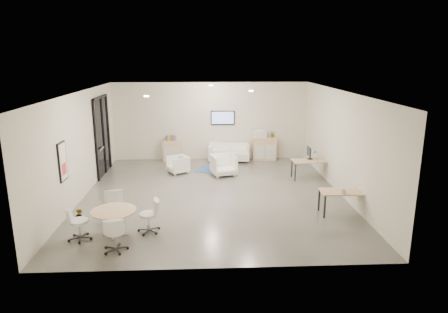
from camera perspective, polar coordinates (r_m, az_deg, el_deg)
room_shell at (r=12.16m, az=-1.59°, el=1.68°), size 9.60×10.60×4.80m
glass_door at (r=15.10m, az=-17.00°, el=3.15°), size 0.09×1.90×2.85m
artwork at (r=11.25m, az=-22.07°, el=-0.69°), size 0.05×0.54×1.04m
wall_tv at (r=16.54m, az=-0.20°, el=5.55°), size 0.98×0.06×0.58m
ceiling_spots at (r=12.75m, az=-2.64°, el=9.44°), size 3.14×4.14×0.03m
sideboard_left at (r=16.65m, az=-7.41°, el=0.84°), size 0.75×0.39×0.85m
sideboard_right at (r=16.73m, az=5.77°, el=1.16°), size 0.97×0.47×0.97m
books at (r=16.54m, az=-7.60°, el=2.64°), size 0.44×0.14×0.22m
printer at (r=16.57m, az=5.18°, el=3.30°), size 0.50×0.44×0.32m
loveseat at (r=16.45m, az=0.71°, el=0.49°), size 1.72×0.96×0.62m
blue_rug at (r=15.23m, az=-1.18°, el=-1.93°), size 1.66×1.36×0.01m
armchair_left at (r=14.88m, az=-6.59°, el=-1.03°), size 0.89×0.91×0.70m
armchair_right at (r=14.46m, az=-0.06°, el=-1.09°), size 1.00×0.96×0.85m
desk_rear at (r=14.33m, az=12.31°, el=-0.79°), size 1.36×0.76×0.68m
desk_front at (r=11.40m, az=16.71°, el=-5.07°), size 1.28×0.68×0.66m
monitor at (r=14.38m, az=12.06°, el=0.54°), size 0.20×0.50×0.44m
round_table at (r=9.99m, az=-15.44°, el=-7.86°), size 1.08×1.08×0.66m
meeting_chairs at (r=10.05m, az=-15.38°, el=-8.70°), size 2.27×2.27×0.82m
plant_cabinet at (r=16.64m, az=6.99°, el=3.13°), size 0.30×0.31×0.21m
plant_floor at (r=11.33m, az=-19.93°, el=-8.24°), size 0.31×0.39×0.15m
cup at (r=11.13m, az=16.70°, el=-4.81°), size 0.17×0.15×0.14m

